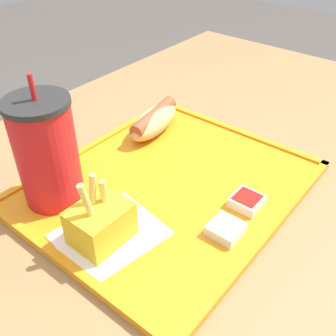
% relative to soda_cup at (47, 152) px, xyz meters
% --- Properties ---
extents(dining_table, '(1.42, 0.83, 0.75)m').
position_rel_soda_cup_xyz_m(dining_table, '(0.12, -0.13, -0.46)').
color(dining_table, olive).
rests_on(dining_table, ground_plane).
extents(food_tray, '(0.42, 0.36, 0.01)m').
position_rel_soda_cup_xyz_m(food_tray, '(0.13, -0.11, -0.09)').
color(food_tray, orange).
rests_on(food_tray, dining_table).
extents(paper_napkin, '(0.15, 0.13, 0.00)m').
position_rel_soda_cup_xyz_m(paper_napkin, '(-0.01, -0.12, -0.08)').
color(paper_napkin, white).
rests_on(paper_napkin, food_tray).
extents(soda_cup, '(0.09, 0.09, 0.20)m').
position_rel_soda_cup_xyz_m(soda_cup, '(0.00, 0.00, 0.00)').
color(soda_cup, red).
rests_on(soda_cup, food_tray).
extents(hot_dog_far, '(0.15, 0.08, 0.04)m').
position_rel_soda_cup_xyz_m(hot_dog_far, '(0.24, 0.01, -0.06)').
color(hot_dog_far, tan).
rests_on(hot_dog_far, food_tray).
extents(fries_carton, '(0.08, 0.06, 0.10)m').
position_rel_soda_cup_xyz_m(fries_carton, '(-0.02, -0.12, -0.05)').
color(fries_carton, gold).
rests_on(fries_carton, food_tray).
extents(sauce_cup_mayo, '(0.04, 0.04, 0.02)m').
position_rel_soda_cup_xyz_m(sauce_cup_mayo, '(0.10, -0.24, -0.07)').
color(sauce_cup_mayo, silver).
rests_on(sauce_cup_mayo, food_tray).
extents(sauce_cup_ketchup, '(0.04, 0.04, 0.02)m').
position_rel_soda_cup_xyz_m(sauce_cup_ketchup, '(0.16, -0.23, -0.07)').
color(sauce_cup_ketchup, silver).
rests_on(sauce_cup_ketchup, food_tray).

